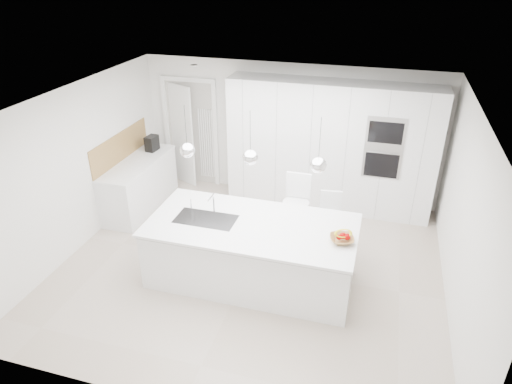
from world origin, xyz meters
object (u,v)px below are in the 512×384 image
(island_base, at_px, (251,255))
(espresso_machine, at_px, (152,143))
(bar_stool_left, at_px, (295,214))
(fruit_bowl, at_px, (342,239))
(bar_stool_right, at_px, (328,225))

(island_base, xyz_separation_m, espresso_machine, (-2.53, 2.06, 0.61))
(bar_stool_left, bearing_deg, espresso_machine, 160.02)
(espresso_machine, bearing_deg, island_base, -34.16)
(island_base, height_order, fruit_bowl, fruit_bowl)
(bar_stool_left, bearing_deg, island_base, -113.32)
(espresso_machine, relative_size, bar_stool_right, 0.27)
(island_base, height_order, espresso_machine, espresso_machine)
(fruit_bowl, xyz_separation_m, bar_stool_right, (-0.29, 1.00, -0.43))
(bar_stool_right, bearing_deg, fruit_bowl, -81.38)
(fruit_bowl, xyz_separation_m, espresso_machine, (-3.75, 2.11, 0.10))
(fruit_bowl, bearing_deg, island_base, 177.67)
(fruit_bowl, height_order, bar_stool_left, bar_stool_left)
(island_base, bearing_deg, bar_stool_left, 66.50)
(bar_stool_left, relative_size, bar_stool_right, 1.20)
(fruit_bowl, bearing_deg, bar_stool_right, 106.01)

